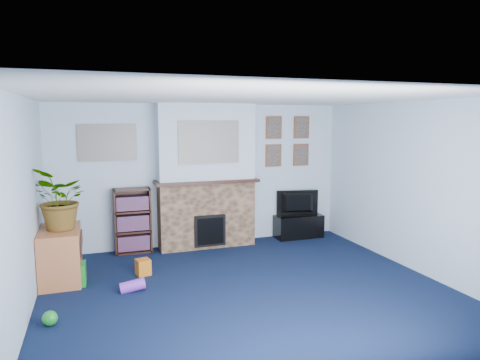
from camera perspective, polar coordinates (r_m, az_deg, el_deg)
name	(u,v)px	position (r m, az deg, el deg)	size (l,w,h in m)	color
floor	(248,290)	(5.57, 1.08, -14.51)	(5.00, 4.50, 0.01)	#0D1834
ceiling	(249,97)	(5.15, 1.15, 10.99)	(5.00, 4.50, 0.01)	white
wall_back	(203,175)	(7.36, -4.93, 0.68)	(5.00, 0.04, 2.40)	silver
wall_front	(354,249)	(3.26, 15.02, -8.82)	(5.00, 0.04, 2.40)	silver
wall_left	(21,211)	(4.97, -27.12, -3.68)	(0.04, 4.50, 2.40)	silver
wall_right	(414,187)	(6.52, 22.23, -0.82)	(0.04, 4.50, 2.40)	silver
chimney_breast	(206,177)	(7.16, -4.53, 0.36)	(1.72, 0.50, 2.40)	brown
collage_main	(209,142)	(6.90, -4.14, 5.05)	(1.00, 0.03, 0.68)	gray
collage_left	(107,143)	(7.08, -17.26, 4.79)	(0.90, 0.03, 0.58)	gray
portrait_tl	(274,128)	(7.70, 4.53, 6.98)	(0.30, 0.03, 0.40)	brown
portrait_tr	(301,127)	(7.94, 8.20, 6.96)	(0.30, 0.03, 0.40)	brown
portrait_bl	(273,156)	(7.72, 4.49, 3.27)	(0.30, 0.03, 0.40)	brown
portrait_br	(301,155)	(7.96, 8.12, 3.35)	(0.30, 0.03, 0.40)	brown
tv_stand	(298,225)	(7.93, 7.80, -6.00)	(0.87, 0.37, 0.41)	black
television	(298,203)	(7.86, 7.79, -3.06)	(0.78, 0.10, 0.45)	black
bookshelf	(133,222)	(7.15, -14.12, -5.44)	(0.58, 0.28, 1.05)	black
sideboard	(61,255)	(6.26, -22.78, -9.17)	(0.50, 0.90, 0.70)	#B8653B
potted_plant	(61,199)	(6.04, -22.72, -2.32)	(0.74, 0.64, 0.82)	#26661E
mantel_clock	(208,175)	(7.12, -4.23, 0.61)	(0.11, 0.07, 0.16)	gold
mantel_candle	(221,174)	(7.18, -2.56, 0.76)	(0.05, 0.05, 0.17)	#B2BFC6
mantel_teddy	(170,177)	(6.99, -9.31, 0.35)	(0.13, 0.13, 0.13)	gray
mantel_can	(246,174)	(7.32, 0.85, 0.76)	(0.06, 0.06, 0.12)	orange
green_crate	(71,275)	(6.09, -21.55, -11.67)	(0.36, 0.28, 0.28)	#198C26
toy_ball	(50,317)	(5.09, -24.03, -16.38)	(0.16, 0.16, 0.16)	#198C26
toy_block	(143,267)	(6.20, -12.79, -11.25)	(0.18, 0.18, 0.22)	orange
toy_tube	(133,286)	(5.68, -14.11, -13.54)	(0.14, 0.14, 0.31)	purple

